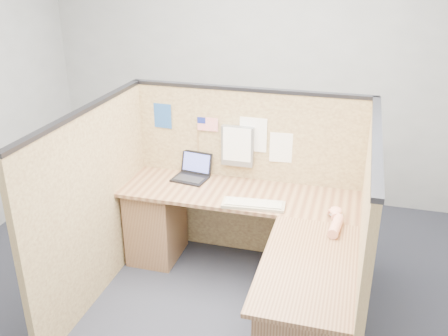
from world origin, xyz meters
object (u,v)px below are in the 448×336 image
(mouse, at_px, (336,214))
(laptop, at_px, (192,172))
(keyboard, at_px, (253,204))
(l_desk, at_px, (249,256))

(mouse, bearing_deg, laptop, 162.93)
(keyboard, height_order, mouse, mouse)
(mouse, bearing_deg, keyboard, 180.00)
(mouse, bearing_deg, l_desk, -162.72)
(l_desk, xyz_separation_m, mouse, (0.61, 0.19, 0.36))
(laptop, xyz_separation_m, mouse, (1.26, -0.39, -0.03))
(l_desk, distance_m, keyboard, 0.40)
(laptop, relative_size, keyboard, 0.63)
(l_desk, xyz_separation_m, keyboard, (-0.02, 0.19, 0.35))
(l_desk, height_order, mouse, mouse)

